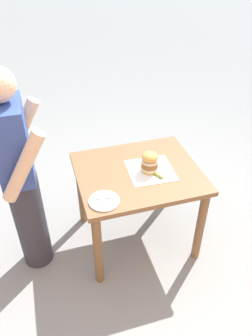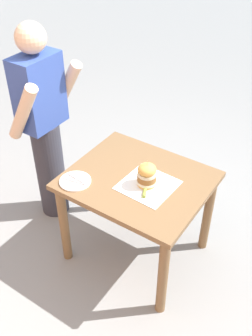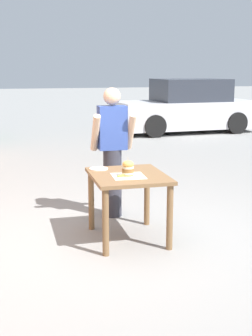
# 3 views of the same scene
# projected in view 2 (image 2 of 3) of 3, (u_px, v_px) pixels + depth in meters

# --- Properties ---
(ground_plane) EXTENTS (80.00, 80.00, 0.00)m
(ground_plane) POSITION_uv_depth(u_px,v_px,m) (136.00, 251.00, 3.22)
(ground_plane) COLOR gray
(patio_table) EXTENTS (0.82, 0.97, 0.76)m
(patio_table) POSITION_uv_depth(u_px,v_px,m) (138.00, 193.00, 2.83)
(patio_table) COLOR brown
(patio_table) RESTS_ON ground
(serving_paper) EXTENTS (0.37, 0.37, 0.00)m
(serving_paper) POSITION_uv_depth(u_px,v_px,m) (148.00, 185.00, 2.69)
(serving_paper) COLOR white
(serving_paper) RESTS_ON patio_table
(sandwich) EXTENTS (0.14, 0.14, 0.21)m
(sandwich) POSITION_uv_depth(u_px,v_px,m) (147.00, 175.00, 2.64)
(sandwich) COLOR gold
(sandwich) RESTS_ON serving_paper
(pickle_spear) EXTENTS (0.08, 0.06, 0.02)m
(pickle_spear) POSITION_uv_depth(u_px,v_px,m) (145.00, 193.00, 2.60)
(pickle_spear) COLOR #8EA83D
(pickle_spear) RESTS_ON serving_paper
(side_plate_with_forks) EXTENTS (0.22, 0.22, 0.02)m
(side_plate_with_forks) POSITION_uv_depth(u_px,v_px,m) (75.00, 181.00, 2.71)
(side_plate_with_forks) COLOR white
(side_plate_with_forks) RESTS_ON patio_table
(diner_across_table) EXTENTS (0.55, 0.35, 1.69)m
(diner_across_table) POSITION_uv_depth(u_px,v_px,m) (44.00, 126.00, 3.07)
(diner_across_table) COLOR #33333D
(diner_across_table) RESTS_ON ground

